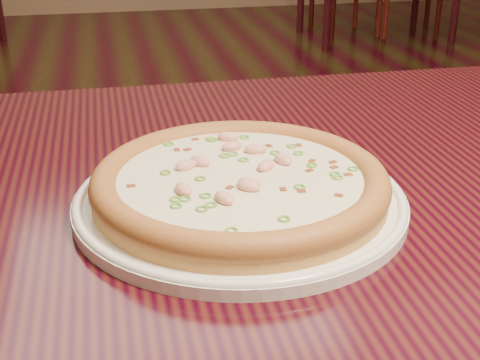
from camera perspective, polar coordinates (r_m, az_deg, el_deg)
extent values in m
plane|color=black|center=(1.70, -0.39, -13.93)|extent=(9.00, 9.00, 0.00)
cube|color=black|center=(0.76, 8.12, -1.12)|extent=(1.20, 0.80, 0.04)
cylinder|color=white|center=(0.68, 0.00, -1.85)|extent=(0.33, 0.33, 0.01)
torus|color=white|center=(0.67, 0.00, -1.39)|extent=(0.33, 0.33, 0.01)
cylinder|color=tan|center=(0.67, 0.00, -0.70)|extent=(0.29, 0.29, 0.02)
torus|color=#B9702E|center=(0.67, 0.00, 0.00)|extent=(0.30, 0.30, 0.03)
cylinder|color=#E7E9C9|center=(0.66, 0.00, 0.20)|extent=(0.25, 0.25, 0.00)
ellipsoid|color=#F2B29E|center=(0.73, -0.69, 2.90)|extent=(0.03, 0.02, 0.01)
ellipsoid|color=#F2B29E|center=(0.68, -4.63, 1.27)|extent=(0.03, 0.02, 0.01)
ellipsoid|color=#F2B29E|center=(0.61, -1.35, -1.54)|extent=(0.02, 0.03, 0.01)
ellipsoid|color=#F2B29E|center=(0.69, -3.42, 1.61)|extent=(0.03, 0.03, 0.01)
ellipsoid|color=#F2B29E|center=(0.68, 2.26, 1.24)|extent=(0.03, 0.03, 0.01)
ellipsoid|color=#F2B29E|center=(0.75, -1.04, 3.71)|extent=(0.03, 0.02, 0.01)
ellipsoid|color=#F2B29E|center=(0.63, 0.75, -0.51)|extent=(0.03, 0.03, 0.01)
ellipsoid|color=#F2B29E|center=(0.64, 0.83, -0.26)|extent=(0.03, 0.03, 0.01)
ellipsoid|color=#F2B29E|center=(0.72, 1.32, 2.63)|extent=(0.03, 0.02, 0.01)
ellipsoid|color=#F2B29E|center=(0.69, 3.71, 1.77)|extent=(0.02, 0.03, 0.01)
ellipsoid|color=#F2B29E|center=(0.63, -4.85, -0.80)|extent=(0.02, 0.03, 0.01)
cube|color=maroon|center=(0.76, -3.84, 3.43)|extent=(0.01, 0.01, 0.00)
cube|color=maroon|center=(0.73, -5.40, 2.52)|extent=(0.01, 0.01, 0.00)
cube|color=maroon|center=(0.64, -0.89, -0.71)|extent=(0.01, 0.01, 0.00)
cube|color=maroon|center=(0.70, 7.93, 1.46)|extent=(0.01, 0.01, 0.00)
cube|color=maroon|center=(0.74, 2.49, 2.88)|extent=(0.01, 0.01, 0.00)
cube|color=maroon|center=(0.63, 3.70, -0.85)|extent=(0.01, 0.01, 0.00)
cube|color=maroon|center=(0.65, -9.28, -0.56)|extent=(0.01, 0.01, 0.00)
cube|color=maroon|center=(0.69, 8.02, 1.02)|extent=(0.01, 0.01, 0.00)
cube|color=maroon|center=(0.74, 5.04, 2.92)|extent=(0.01, 0.01, 0.00)
cube|color=maroon|center=(0.70, 6.16, 1.56)|extent=(0.01, 0.01, 0.00)
cube|color=maroon|center=(0.63, 8.42, -1.37)|extent=(0.01, 0.01, 0.00)
cube|color=maroon|center=(0.69, 2.46, 1.25)|extent=(0.01, 0.01, 0.00)
cube|color=maroon|center=(0.61, -0.86, -1.92)|extent=(0.01, 0.01, 0.00)
cube|color=maroon|center=(0.67, 9.20, 0.40)|extent=(0.01, 0.01, 0.00)
cube|color=maroon|center=(0.73, -4.51, 2.55)|extent=(0.01, 0.01, 0.00)
cube|color=maroon|center=(0.68, 5.93, 0.75)|extent=(0.01, 0.01, 0.00)
cube|color=maroon|center=(0.63, 5.26, -1.02)|extent=(0.01, 0.01, 0.00)
cube|color=maroon|center=(0.68, 2.34, 0.92)|extent=(0.01, 0.01, 0.00)
torus|color=#5C9930|center=(0.67, -6.38, 0.60)|extent=(0.01, 0.01, 0.00)
torus|color=#5C9930|center=(0.64, 5.10, -0.61)|extent=(0.02, 0.02, 0.00)
torus|color=#5C9930|center=(0.62, -4.73, -1.64)|extent=(0.02, 0.02, 0.00)
torus|color=#5C9930|center=(0.75, -2.34, 3.41)|extent=(0.02, 0.02, 0.00)
torus|color=#5C9930|center=(0.69, 6.17, 1.23)|extent=(0.01, 0.01, 0.00)
torus|color=#5C9930|center=(0.74, 4.42, 2.88)|extent=(0.01, 0.01, 0.00)
torus|color=#5C9930|center=(0.58, 3.77, -3.35)|extent=(0.01, 0.01, 0.00)
torus|color=#5C9930|center=(0.72, 5.00, 2.27)|extent=(0.01, 0.01, 0.00)
torus|color=#5C9930|center=(0.76, 0.39, 3.67)|extent=(0.01, 0.01, 0.00)
torus|color=#5C9930|center=(0.75, -2.59, 3.50)|extent=(0.02, 0.02, 0.00)
torus|color=#5C9930|center=(0.74, -6.10, 3.06)|extent=(0.01, 0.01, 0.00)
torus|color=#5C9930|center=(0.56, -0.72, -4.35)|extent=(0.01, 0.01, 0.00)
torus|color=#5C9930|center=(0.60, -5.48, -2.22)|extent=(0.01, 0.01, 0.00)
torus|color=#5C9930|center=(0.62, -2.98, -1.37)|extent=(0.02, 0.02, 0.00)
torus|color=#5C9930|center=(0.60, -2.50, -2.17)|extent=(0.01, 0.01, 0.00)
torus|color=#5C9930|center=(0.66, -3.40, 0.10)|extent=(0.02, 0.02, 0.00)
torus|color=#5C9930|center=(0.66, 8.33, 0.21)|extent=(0.01, 0.01, 0.00)
torus|color=#5C9930|center=(0.67, 8.11, 0.47)|extent=(0.02, 0.02, 0.00)
torus|color=#5C9930|center=(0.70, 0.32, 1.71)|extent=(0.02, 0.02, 0.00)
torus|color=#5C9930|center=(0.71, -0.61, 2.21)|extent=(0.01, 0.01, 0.00)
torus|color=#5C9930|center=(0.60, -3.28, -2.51)|extent=(0.02, 0.02, 0.00)
torus|color=#5C9930|center=(0.69, 9.61, 0.93)|extent=(0.02, 0.02, 0.00)
torus|color=#5C9930|center=(0.62, -5.51, -1.68)|extent=(0.02, 0.02, 0.00)
torus|color=#5C9930|center=(0.71, -1.33, 2.08)|extent=(0.01, 0.01, 0.00)
torus|color=#5C9930|center=(0.72, 3.00, 2.31)|extent=(0.01, 0.01, 0.00)
cylinder|color=#5A0C18|center=(4.93, 11.84, 14.19)|extent=(0.04, 0.04, 0.41)
cylinder|color=#5A0C18|center=(4.76, 7.94, 14.11)|extent=(0.04, 0.04, 0.41)
cylinder|color=#5A0C18|center=(5.08, 6.15, 14.86)|extent=(0.04, 0.04, 0.41)
cylinder|color=#5A0C18|center=(5.23, 11.81, 14.77)|extent=(0.04, 0.04, 0.41)
cylinder|color=#5A0C18|center=(4.88, 12.37, 14.04)|extent=(0.04, 0.04, 0.41)
cylinder|color=#5A0C18|center=(5.29, 15.79, 14.50)|extent=(0.04, 0.04, 0.41)
cylinder|color=#5A0C18|center=(4.95, 16.61, 13.74)|extent=(0.04, 0.04, 0.41)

